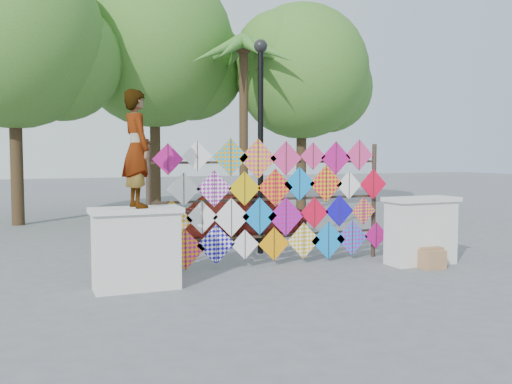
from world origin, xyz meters
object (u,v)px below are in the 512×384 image
vendor_woman (137,149)px  sedan (243,213)px  lamppost (261,125)px  kite_rack (275,202)px

vendor_woman → sedan: size_ratio=0.48×
lamppost → vendor_woman: bearing=-143.5°
vendor_woman → lamppost: (2.97, 2.20, 0.51)m
lamppost → sedan: bearing=79.9°
kite_rack → sedan: (0.60, 3.30, -0.56)m
sedan → lamppost: (-0.36, -2.02, 2.05)m
sedan → lamppost: 2.90m
vendor_woman → kite_rack: bearing=-80.0°
kite_rack → lamppost: (0.24, 1.28, 1.49)m
kite_rack → sedan: size_ratio=1.30×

